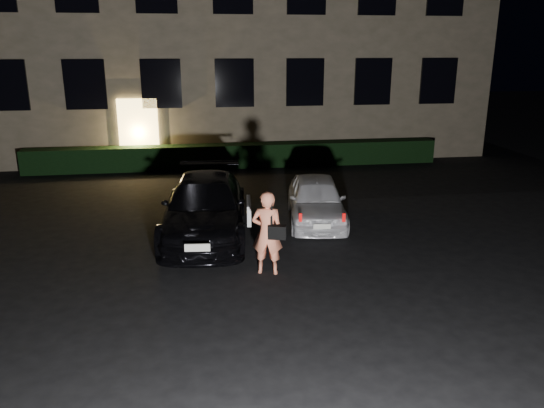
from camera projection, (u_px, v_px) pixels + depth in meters
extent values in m
plane|color=black|center=(287.00, 293.00, 9.63)|extent=(80.00, 80.00, 0.00)
cube|color=brown|center=(225.00, 3.00, 22.11)|extent=(20.00, 8.00, 12.00)
cube|color=#FED16B|center=(139.00, 134.00, 19.13)|extent=(1.40, 0.10, 2.50)
cube|color=black|center=(6.00, 85.00, 18.02)|extent=(1.40, 0.10, 1.70)
cube|color=black|center=(85.00, 85.00, 18.39)|extent=(1.40, 0.10, 1.70)
cube|color=black|center=(161.00, 84.00, 18.76)|extent=(1.40, 0.10, 1.70)
cube|color=black|center=(235.00, 83.00, 19.13)|extent=(1.40, 0.10, 1.70)
cube|color=black|center=(305.00, 82.00, 19.50)|extent=(1.40, 0.10, 1.70)
cube|color=black|center=(373.00, 82.00, 19.86)|extent=(1.40, 0.10, 1.70)
cube|color=black|center=(438.00, 81.00, 20.23)|extent=(1.40, 0.10, 1.70)
cube|color=black|center=(237.00, 156.00, 19.45)|extent=(15.00, 0.70, 0.85)
imported|color=black|center=(205.00, 207.00, 12.45)|extent=(2.30, 4.79, 1.35)
cube|color=white|center=(249.00, 210.00, 11.64)|extent=(0.17, 0.97, 0.45)
cube|color=silver|center=(197.00, 248.00, 10.17)|extent=(0.49, 0.09, 0.15)
imported|color=silver|center=(316.00, 199.00, 13.37)|extent=(1.86, 3.57, 1.16)
cube|color=red|center=(300.00, 218.00, 11.79)|extent=(0.08, 0.05, 0.19)
cube|color=red|center=(344.00, 218.00, 11.80)|extent=(0.08, 0.05, 0.19)
cube|color=silver|center=(322.00, 226.00, 11.81)|extent=(0.39, 0.09, 0.11)
imported|color=#F28360|center=(267.00, 233.00, 10.24)|extent=(0.69, 0.55, 1.67)
cube|color=black|center=(277.00, 232.00, 10.09)|extent=(0.37, 0.24, 0.27)
cube|color=black|center=(272.00, 212.00, 10.03)|extent=(0.05, 0.06, 0.52)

